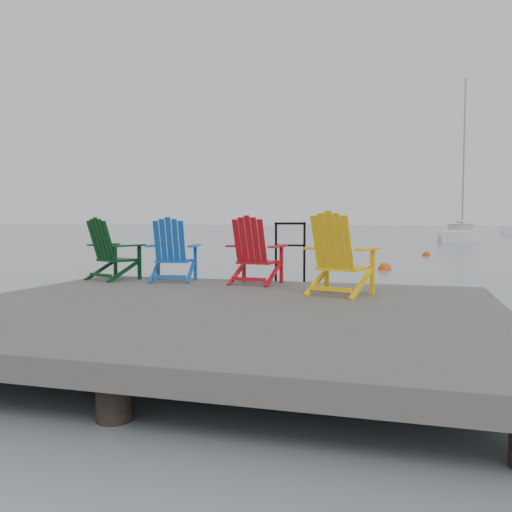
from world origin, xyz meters
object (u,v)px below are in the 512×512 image
(chair_green, at_px, (111,250))
(buoy_a, at_px, (385,270))
(chair_red, at_px, (255,251))
(chair_yellow, at_px, (339,254))
(chair_blue, at_px, (172,250))
(handrail, at_px, (290,246))
(buoy_b, at_px, (426,256))
(sailboat_near, at_px, (461,236))

(chair_green, distance_m, buoy_a, 9.54)
(buoy_a, bearing_deg, chair_red, -99.51)
(chair_red, bearing_deg, chair_yellow, -26.37)
(chair_green, distance_m, chair_blue, 1.01)
(handrail, bearing_deg, chair_blue, -164.70)
(chair_blue, bearing_deg, chair_green, 171.21)
(handrail, height_order, chair_yellow, chair_yellow)
(chair_green, xyz_separation_m, buoy_b, (5.10, 15.76, -0.97))
(chair_red, xyz_separation_m, buoy_b, (2.79, 15.70, -0.98))
(handrail, xyz_separation_m, sailboat_near, (5.24, 33.66, -0.69))
(chair_yellow, xyz_separation_m, sailboat_near, (4.34, 34.97, -0.65))
(chair_blue, xyz_separation_m, chair_yellow, (2.62, -0.84, 0.03))
(chair_red, bearing_deg, chair_blue, -174.25)
(handrail, height_order, buoy_b, handrail)
(chair_red, xyz_separation_m, buoy_a, (1.45, 8.66, -0.98))
(chair_green, height_order, sailboat_near, sailboat_near)
(chair_red, height_order, chair_yellow, chair_yellow)
(sailboat_near, xyz_separation_m, buoy_a, (-4.22, -25.47, -0.36))
(handrail, distance_m, chair_yellow, 1.59)
(sailboat_near, bearing_deg, chair_yellow, -87.39)
(buoy_a, xyz_separation_m, buoy_b, (1.34, 7.04, 0.00))
(handrail, height_order, chair_red, chair_red)
(chair_red, distance_m, buoy_b, 15.98)
(chair_yellow, bearing_deg, handrail, 141.14)
(sailboat_near, distance_m, buoy_b, 18.66)
(handrail, distance_m, chair_green, 2.78)
(handrail, relative_size, buoy_a, 2.26)
(chair_blue, distance_m, chair_yellow, 2.76)
(chair_blue, distance_m, buoy_a, 9.13)
(chair_green, relative_size, chair_blue, 1.00)
(chair_blue, height_order, sailboat_near, sailboat_near)
(chair_red, bearing_deg, buoy_b, 85.88)
(chair_green, xyz_separation_m, sailboat_near, (7.98, 34.19, -0.62))
(buoy_b, bearing_deg, chair_yellow, -95.08)
(chair_green, distance_m, chair_red, 2.31)
(chair_blue, xyz_separation_m, buoy_b, (4.09, 15.70, -0.97))
(handrail, bearing_deg, buoy_a, 82.84)
(handrail, relative_size, chair_red, 0.94)
(chair_yellow, distance_m, buoy_b, 16.63)
(sailboat_near, bearing_deg, chair_green, -93.44)
(chair_yellow, distance_m, sailboat_near, 35.24)
(chair_green, height_order, chair_yellow, chair_yellow)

